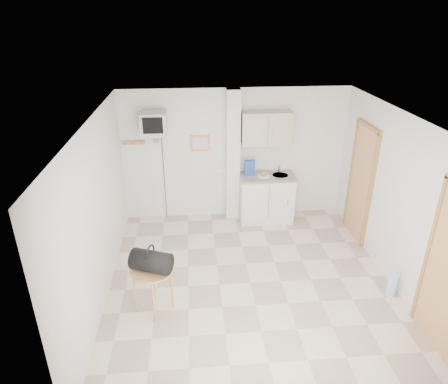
{
  "coord_description": "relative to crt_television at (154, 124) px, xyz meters",
  "views": [
    {
      "loc": [
        -0.81,
        -4.83,
        3.78
      ],
      "look_at": [
        -0.35,
        0.6,
        1.25
      ],
      "focal_mm": 32.0,
      "sensor_mm": 36.0,
      "label": 1
    }
  ],
  "objects": [
    {
      "name": "kitchenette",
      "position": [
        2.02,
        -0.02,
        -1.13
      ],
      "size": [
        1.03,
        0.58,
        2.1
      ],
      "color": "white",
      "rests_on": "ground"
    },
    {
      "name": "room_envelope",
      "position": [
        1.69,
        -1.93,
        -0.4
      ],
      "size": [
        4.24,
        4.54,
        2.55
      ],
      "color": "white",
      "rests_on": "ground"
    },
    {
      "name": "round_table",
      "position": [
        0.06,
        -2.47,
        -1.37
      ],
      "size": [
        0.57,
        0.57,
        0.66
      ],
      "rotation": [
        0.0,
        0.0,
        0.08
      ],
      "color": "#B1894A",
      "rests_on": "ground"
    },
    {
      "name": "duffel_bag",
      "position": [
        0.07,
        -2.51,
        -1.13
      ],
      "size": [
        0.59,
        0.46,
        0.39
      ],
      "rotation": [
        0.0,
        0.0,
        -0.38
      ],
      "color": "black",
      "rests_on": "round_table"
    },
    {
      "name": "ground",
      "position": [
        1.45,
        -2.02,
        -1.94
      ],
      "size": [
        4.5,
        4.5,
        0.0
      ],
      "primitive_type": "plane",
      "color": "beige",
      "rests_on": "ground"
    },
    {
      "name": "water_bottle",
      "position": [
        3.43,
        -2.46,
        -1.75
      ],
      "size": [
        0.14,
        0.14,
        0.41
      ],
      "color": "#AECEEB",
      "rests_on": "ground"
    },
    {
      "name": "crt_television",
      "position": [
        0.0,
        0.0,
        0.0
      ],
      "size": [
        0.44,
        0.45,
        2.15
      ],
      "color": "slate",
      "rests_on": "ground"
    }
  ]
}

